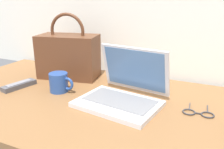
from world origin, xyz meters
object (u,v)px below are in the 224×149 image
at_px(laptop, 124,91).
at_px(handbag, 69,55).
at_px(eyeglasses, 198,113).
at_px(remote_control_near, 19,85).
at_px(coffee_mug, 59,82).

bearing_deg(laptop, handbag, 155.29).
bearing_deg(eyeglasses, handbag, 166.60).
bearing_deg(handbag, remote_control_near, -117.52).
relative_size(eyeglasses, handbag, 0.35).
bearing_deg(remote_control_near, eyeglasses, 5.54).
xyz_separation_m(laptop, remote_control_near, (-0.50, -0.06, -0.03)).
bearing_deg(laptop, coffee_mug, -176.59).
bearing_deg(eyeglasses, laptop, -176.71).
bearing_deg(remote_control_near, coffee_mug, 11.84).
xyz_separation_m(coffee_mug, eyeglasses, (0.59, 0.03, -0.04)).
bearing_deg(coffee_mug, laptop, 3.41).
relative_size(laptop, eyeglasses, 2.99).
xyz_separation_m(remote_control_near, handbag, (0.12, 0.23, 0.10)).
relative_size(coffee_mug, eyeglasses, 1.03).
bearing_deg(laptop, remote_control_near, -173.19).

